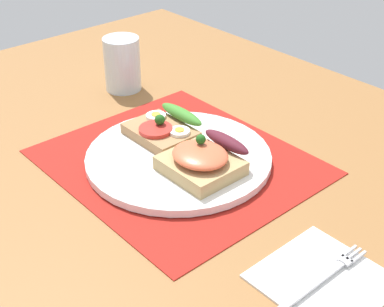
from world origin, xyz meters
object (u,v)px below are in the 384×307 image
at_px(sandwich_egg_tomato, 165,128).
at_px(drinking_glass, 122,64).
at_px(napkin, 323,279).
at_px(sandwich_salmon, 203,159).
at_px(plate, 179,157).
at_px(fork, 326,276).

bearing_deg(sandwich_egg_tomato, drinking_glass, 161.43).
bearing_deg(napkin, sandwich_salmon, 171.66).
height_order(plate, sandwich_egg_tomato, sandwich_egg_tomato).
distance_m(sandwich_egg_tomato, drinking_glass, 0.22).
xyz_separation_m(plate, drinking_glass, (-0.26, 0.09, 0.04)).
xyz_separation_m(plate, fork, (0.29, -0.04, -0.00)).
xyz_separation_m(plate, napkin, (0.29, -0.04, -0.01)).
distance_m(plate, fork, 0.30).
distance_m(plate, drinking_glass, 0.28).
relative_size(napkin, fork, 0.91).
height_order(napkin, fork, fork).
xyz_separation_m(sandwich_egg_tomato, sandwich_salmon, (0.11, -0.02, 0.01)).
bearing_deg(sandwich_salmon, napkin, -8.34).
bearing_deg(fork, sandwich_egg_tomato, 171.01).
xyz_separation_m(napkin, fork, (0.00, 0.00, 0.00)).
xyz_separation_m(plate, sandwich_egg_tomato, (-0.06, 0.02, 0.02)).
height_order(plate, drinking_glass, drinking_glass).
xyz_separation_m(napkin, drinking_glass, (-0.56, 0.13, 0.05)).
bearing_deg(sandwich_egg_tomato, plate, -19.20).
bearing_deg(sandwich_salmon, fork, -7.90).
bearing_deg(plate, sandwich_egg_tomato, 160.80).
height_order(sandwich_salmon, drinking_glass, drinking_glass).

